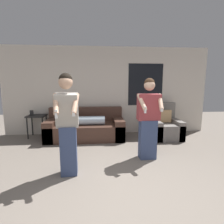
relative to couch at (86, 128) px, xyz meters
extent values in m
plane|color=slate|center=(0.67, -2.80, -0.31)|extent=(14.00, 14.00, 0.00)
cube|color=silver|center=(0.67, 0.53, 1.04)|extent=(6.39, 0.06, 2.70)
cube|color=black|center=(1.88, 0.49, 1.24)|extent=(1.10, 0.01, 1.30)
cube|color=#472D23|center=(0.00, -0.05, -0.09)|extent=(2.19, 0.99, 0.44)
cube|color=#472D23|center=(0.00, 0.34, 0.35)|extent=(2.19, 0.22, 0.43)
cube|color=#472D23|center=(-0.95, -0.05, -0.02)|extent=(0.28, 0.99, 0.58)
cube|color=#472D23|center=(0.95, -0.05, -0.02)|extent=(0.28, 0.99, 0.58)
cylinder|color=silver|center=(0.00, -0.17, 0.25)|extent=(1.10, 0.24, 0.24)
cube|color=slate|center=(2.34, -0.12, -0.09)|extent=(0.82, 0.94, 0.44)
cube|color=slate|center=(2.34, 0.25, 0.42)|extent=(0.82, 0.20, 0.57)
cube|color=slate|center=(2.02, -0.12, -0.04)|extent=(0.18, 0.94, 0.54)
cube|color=slate|center=(2.66, -0.12, -0.04)|extent=(0.18, 0.94, 0.54)
cube|color=tan|center=(2.34, -0.05, 0.32)|extent=(0.36, 0.14, 0.36)
cube|color=black|center=(-1.45, 0.24, 0.34)|extent=(0.51, 0.46, 0.04)
cylinder|color=black|center=(-1.67, 0.04, 0.01)|extent=(0.04, 0.04, 0.63)
cylinder|color=black|center=(-1.23, 0.04, 0.01)|extent=(0.04, 0.04, 0.63)
cylinder|color=black|center=(-1.67, 0.43, 0.01)|extent=(0.04, 0.04, 0.63)
cylinder|color=black|center=(-1.23, 0.43, 0.01)|extent=(0.04, 0.04, 0.63)
cube|color=black|center=(-1.58, 0.22, 0.42)|extent=(0.10, 0.02, 0.17)
cube|color=#384770|center=(-0.16, -2.05, 0.13)|extent=(0.29, 0.26, 0.87)
cube|color=#ADA89E|center=(-0.16, -2.07, 0.84)|extent=(0.39, 0.32, 0.58)
sphere|color=tan|center=(-0.15, -2.08, 1.31)|extent=(0.23, 0.23, 0.23)
sphere|color=black|center=(-0.15, -2.07, 1.35)|extent=(0.22, 0.22, 0.22)
cylinder|color=tan|center=(-0.30, -2.23, 0.97)|extent=(0.16, 0.36, 0.33)
cube|color=white|center=(-0.26, -2.38, 0.83)|extent=(0.04, 0.04, 0.13)
cylinder|color=tan|center=(0.01, -2.21, 0.97)|extent=(0.11, 0.36, 0.33)
cube|color=white|center=(-0.01, -2.36, 0.83)|extent=(0.05, 0.04, 0.08)
cube|color=#384770|center=(1.41, -1.50, 0.11)|extent=(0.35, 0.25, 0.84)
cube|color=#99383D|center=(1.41, -1.51, 0.80)|extent=(0.46, 0.24, 0.54)
sphere|color=#DBAD8E|center=(1.41, -1.51, 1.25)|extent=(0.22, 0.22, 0.22)
sphere|color=#3D2819|center=(1.41, -1.50, 1.29)|extent=(0.21, 0.21, 0.21)
cylinder|color=#DBAD8E|center=(1.22, -1.66, 0.92)|extent=(0.15, 0.37, 0.32)
cube|color=white|center=(1.25, -1.81, 0.79)|extent=(0.04, 0.04, 0.13)
cylinder|color=#DBAD8E|center=(1.60, -1.65, 0.92)|extent=(0.14, 0.37, 0.32)
cube|color=white|center=(1.58, -1.80, 0.79)|extent=(0.04, 0.04, 0.08)
camera|label=1|loc=(0.36, -5.00, 1.29)|focal=28.00mm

